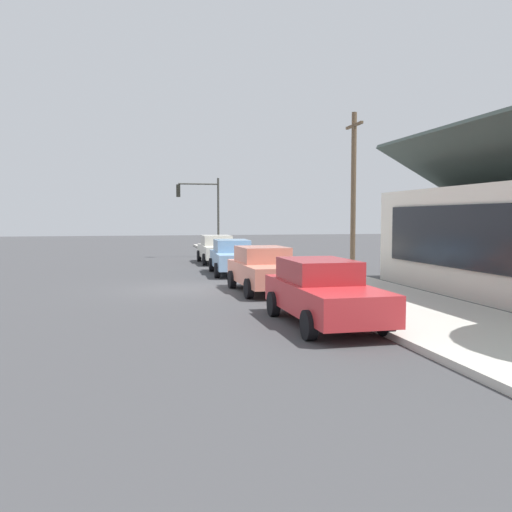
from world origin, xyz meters
The scene contains 9 objects.
ground_plane centered at (0.00, 0.00, 0.00)m, with size 120.00×120.00×0.00m, color #424244.
sidewalk_curb centered at (0.00, 5.60, 0.08)m, with size 60.00×4.20×0.16m, color beige.
car_ivory centered at (-11.22, 2.86, 0.82)m, with size 4.72×2.10×1.59m.
car_skyblue centered at (-4.94, 2.63, 0.81)m, with size 4.65×2.15×1.59m.
car_coral centered at (1.32, 2.65, 0.81)m, with size 4.37×2.17×1.59m.
car_cherry centered at (7.37, 2.66, 0.82)m, with size 4.79×2.04×1.59m.
traffic_light_main centered at (-15.52, 2.54, 3.49)m, with size 0.37×2.79×5.20m.
utility_pole_wooden centered at (-3.95, 8.20, 3.93)m, with size 1.80×0.24×7.50m.
fire_hydrant_red centered at (-0.48, 4.20, 0.50)m, with size 0.22×0.22×0.71m.
Camera 1 is at (20.05, -1.89, 2.65)m, focal length 38.29 mm.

